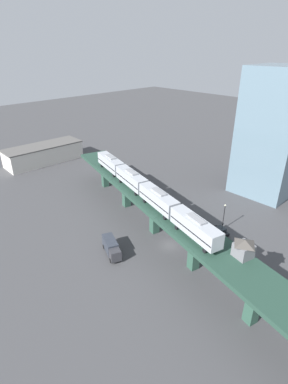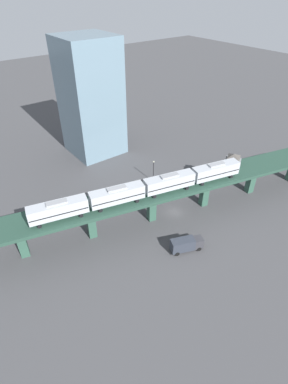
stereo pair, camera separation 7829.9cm
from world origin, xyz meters
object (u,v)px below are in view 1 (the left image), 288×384
at_px(street_lamp, 224,215).
at_px(subway_train, 144,188).
at_px(signal_hut, 244,248).
at_px(warehouse_building, 44,154).
at_px(street_car_red, 179,216).
at_px(street_car_black, 220,231).
at_px(office_tower, 273,134).
at_px(delivery_truck, 111,247).

bearing_deg(street_lamp, subway_train, 134.43).
bearing_deg(signal_hut, warehouse_building, 85.13).
height_order(street_car_red, street_lamp, street_lamp).
bearing_deg(street_car_black, office_tower, 8.07).
relative_size(street_car_black, street_lamp, 0.68).
xyz_separation_m(delivery_truck, street_lamp, (25.48, -11.29, 2.35)).
xyz_separation_m(street_car_red, warehouse_building, (-5.17, 62.84, 2.47)).
distance_m(street_car_red, warehouse_building, 63.10).
distance_m(signal_hut, office_tower, 47.74).
xyz_separation_m(subway_train, street_lamp, (13.43, -13.70, -6.89)).
bearing_deg(street_car_red, signal_hut, -117.70).
height_order(signal_hut, delivery_truck, signal_hut).
xyz_separation_m(signal_hut, street_car_black, (14.22, 12.66, -9.32)).
distance_m(signal_hut, warehouse_building, 87.34).
bearing_deg(delivery_truck, street_car_black, -27.48).
bearing_deg(subway_train, street_car_red, -18.84).
bearing_deg(office_tower, subway_train, 165.89).
relative_size(street_car_red, warehouse_building, 0.16).
bearing_deg(street_lamp, street_car_red, 110.26).
relative_size(signal_hut, street_car_red, 0.86).
height_order(signal_hut, street_car_red, signal_hut).
bearing_deg(subway_train, street_car_black, -52.26).
distance_m(street_car_black, street_lamp, 3.94).
distance_m(street_car_black, street_car_red, 11.38).
relative_size(street_car_black, street_car_red, 1.04).
bearing_deg(street_car_black, street_car_red, 98.40).
height_order(subway_train, office_tower, office_tower).
bearing_deg(office_tower, signal_hut, -159.00).
bearing_deg(street_car_black, signal_hut, -138.32).
xyz_separation_m(street_car_red, office_tower, (31.42, -7.04, 17.06)).
relative_size(signal_hut, street_car_black, 0.83).
xyz_separation_m(signal_hut, street_lamp, (16.41, 13.48, -6.15)).
distance_m(street_car_red, delivery_truck, 21.66).
bearing_deg(office_tower, street_car_black, -171.93).
xyz_separation_m(subway_train, delivery_truck, (-12.05, -2.41, -9.23)).
relative_size(street_lamp, office_tower, 0.19).
relative_size(signal_hut, delivery_truck, 0.52).
relative_size(street_car_red, street_lamp, 0.65).
bearing_deg(delivery_truck, street_lamp, -23.90).
distance_m(delivery_truck, office_tower, 56.03).
relative_size(warehouse_building, office_tower, 0.80).
distance_m(subway_train, street_car_red, 14.27).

